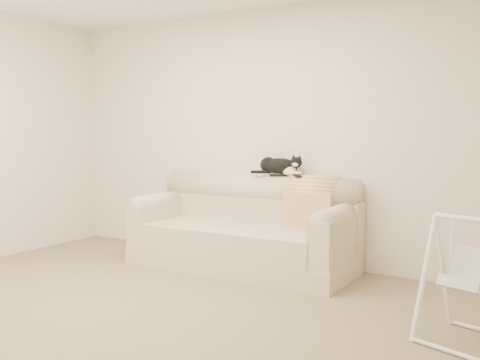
# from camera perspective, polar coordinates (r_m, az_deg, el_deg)

# --- Properties ---
(ground_plane) EXTENTS (5.00, 5.00, 0.00)m
(ground_plane) POSITION_cam_1_polar(r_m,az_deg,el_deg) (4.12, -10.79, -13.81)
(ground_plane) COLOR #75604B
(ground_plane) RESTS_ON ground
(room_shell) EXTENTS (5.04, 4.04, 2.60)m
(room_shell) POSITION_cam_1_polar(r_m,az_deg,el_deg) (3.91, -11.16, 7.91)
(room_shell) COLOR beige
(room_shell) RESTS_ON ground
(sofa) EXTENTS (2.20, 0.93, 0.90)m
(sofa) POSITION_cam_1_polar(r_m,az_deg,el_deg) (5.32, 0.56, -5.52)
(sofa) COLOR #C0B497
(sofa) RESTS_ON ground
(remote_a) EXTENTS (0.19, 0.09, 0.03)m
(remote_a) POSITION_cam_1_polar(r_m,az_deg,el_deg) (5.34, 4.19, 0.55)
(remote_a) COLOR black
(remote_a) RESTS_ON sofa
(remote_b) EXTENTS (0.16, 0.14, 0.02)m
(remote_b) POSITION_cam_1_polar(r_m,az_deg,el_deg) (5.23, 5.95, 0.42)
(remote_b) COLOR black
(remote_b) RESTS_ON sofa
(tuxedo_cat) EXTENTS (0.53, 0.24, 0.21)m
(tuxedo_cat) POSITION_cam_1_polar(r_m,az_deg,el_deg) (5.34, 4.26, 1.51)
(tuxedo_cat) COLOR black
(tuxedo_cat) RESTS_ON sofa
(throw_blanket) EXTENTS (0.49, 0.38, 0.58)m
(throw_blanket) POSITION_cam_1_polar(r_m,az_deg,el_deg) (5.19, 7.86, -1.66)
(throw_blanket) COLOR orange
(throw_blanket) RESTS_ON sofa
(baby_swing) EXTENTS (0.63, 0.66, 0.81)m
(baby_swing) POSITION_cam_1_polar(r_m,az_deg,el_deg) (3.70, 23.15, -9.77)
(baby_swing) COLOR white
(baby_swing) RESTS_ON ground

